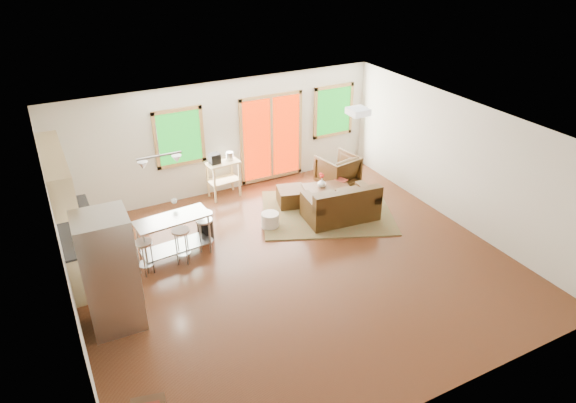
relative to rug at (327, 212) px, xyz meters
name	(u,v)px	position (x,y,z in m)	size (l,w,h in m)	color
floor	(295,266)	(-1.54, -1.43, -0.02)	(7.50, 7.00, 0.02)	#391C0F
ceiling	(297,132)	(-1.54, -1.43, 2.60)	(7.50, 7.00, 0.02)	silver
back_wall	(223,138)	(-1.54, 2.08, 1.29)	(7.50, 0.02, 2.60)	beige
left_wall	(64,262)	(-5.30, -1.43, 1.29)	(0.02, 7.00, 2.60)	beige
right_wall	(460,163)	(2.22, -1.43, 1.29)	(0.02, 7.00, 2.60)	beige
front_wall	(435,329)	(-1.54, -4.94, 1.29)	(7.50, 0.02, 2.60)	beige
window_left	(179,138)	(-2.54, 2.03, 1.49)	(1.10, 0.05, 1.30)	#0F6014
french_doors	(272,138)	(-0.34, 2.03, 1.09)	(1.60, 0.05, 2.10)	red
window_right	(333,111)	(1.36, 2.03, 1.49)	(1.10, 0.05, 1.30)	#0F6014
rug	(327,212)	(0.00, 0.00, 0.00)	(2.76, 2.13, 0.03)	#3D5936
loveseat	(341,206)	(0.12, -0.37, 0.30)	(1.59, 1.01, 0.80)	black
coffee_table	(327,189)	(0.21, 0.37, 0.34)	(1.14, 0.84, 0.41)	#392415
armchair	(338,169)	(0.92, 1.05, 0.41)	(0.82, 0.77, 0.85)	black
ottoman	(291,197)	(-0.51, 0.68, 0.18)	(0.59, 0.59, 0.39)	black
pouf	(270,220)	(-1.35, 0.03, 0.15)	(0.36, 0.36, 0.32)	beige
vase	(322,182)	(0.13, 0.46, 0.51)	(0.23, 0.23, 0.33)	silver
book	(339,177)	(0.60, 0.49, 0.52)	(0.20, 0.03, 0.27)	maroon
cabinets	(74,225)	(-5.02, 0.27, 0.91)	(0.64, 2.24, 2.30)	tan
refrigerator	(110,272)	(-4.72, -1.49, 0.95)	(0.81, 0.77, 1.93)	#B7BABC
island	(174,230)	(-3.40, -0.15, 0.57)	(1.39, 0.66, 0.85)	#B7BABC
cup	(174,201)	(-3.25, 0.20, 0.99)	(0.11, 0.09, 0.11)	silver
bar_stool_a	(144,250)	(-4.02, -0.40, 0.49)	(0.41, 0.41, 0.67)	#B7BABC
bar_stool_b	(181,238)	(-3.33, -0.36, 0.50)	(0.43, 0.43, 0.69)	#B7BABC
bar_stool_c	(205,227)	(-2.82, -0.16, 0.49)	(0.42, 0.42, 0.68)	#B7BABC
trash_can	(205,226)	(-2.70, 0.18, 0.29)	(0.39, 0.39, 0.61)	black
kitchen_cart	(222,167)	(-1.72, 1.76, 0.74)	(0.76, 0.52, 1.10)	tan
ceiling_flush	(358,111)	(0.06, -0.83, 2.52)	(0.35, 0.35, 0.12)	white
pendant_light	(160,161)	(-3.44, 0.07, 1.88)	(0.80, 0.18, 0.79)	gray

